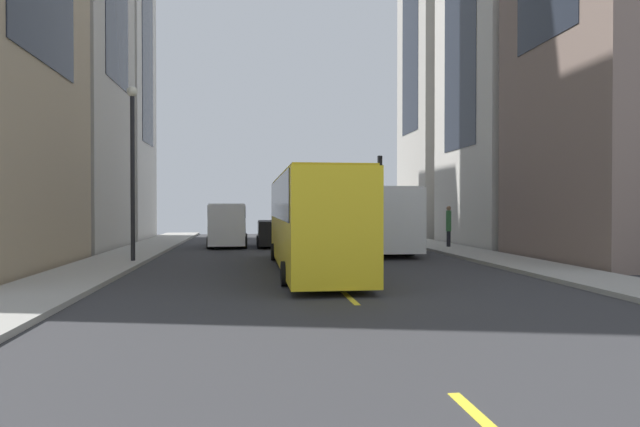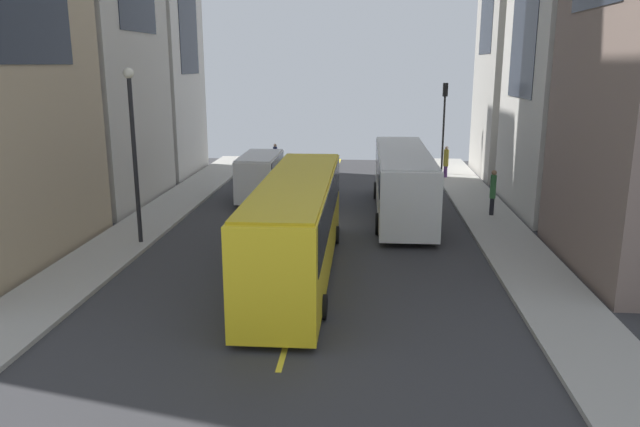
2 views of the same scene
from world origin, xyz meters
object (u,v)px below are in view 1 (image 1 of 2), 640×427
at_px(delivery_van_white, 228,222).
at_px(car_black_0, 273,232).
at_px(city_bus_white, 370,214).
at_px(streetcar_yellow, 311,214).
at_px(pedestrian_crossing_mid, 385,222).
at_px(traffic_light_near_corner, 380,180).
at_px(pedestrian_waiting_curb, 449,224).
at_px(pedestrian_walking_far, 227,223).

bearing_deg(delivery_van_white, car_black_0, 171.93).
relative_size(city_bus_white, streetcar_yellow, 0.94).
relative_size(streetcar_yellow, delivery_van_white, 2.58).
distance_m(car_black_0, pedestrian_crossing_mid, 11.48).
bearing_deg(car_black_0, city_bus_white, 151.56).
distance_m(pedestrian_crossing_mid, traffic_light_near_corner, 3.47).
bearing_deg(streetcar_yellow, delivery_van_white, -74.17).
bearing_deg(city_bus_white, delivery_van_white, -22.18).
xyz_separation_m(delivery_van_white, pedestrian_waiting_curb, (-12.41, 3.46, -0.10)).
relative_size(city_bus_white, pedestrian_walking_far, 5.85).
relative_size(pedestrian_crossing_mid, pedestrian_waiting_curb, 0.91).
xyz_separation_m(delivery_van_white, pedestrian_walking_far, (0.42, -8.71, -0.38)).
relative_size(delivery_van_white, pedestrian_waiting_curb, 2.19).
bearing_deg(pedestrian_crossing_mid, delivery_van_white, -115.79).
height_order(pedestrian_waiting_curb, traffic_light_near_corner, traffic_light_near_corner).
bearing_deg(city_bus_white, pedestrian_crossing_mid, -108.66).
bearing_deg(streetcar_yellow, pedestrian_waiting_curb, -133.99).
distance_m(pedestrian_waiting_curb, traffic_light_near_corner, 12.37).
height_order(delivery_van_white, car_black_0, delivery_van_white).
bearing_deg(streetcar_yellow, car_black_0, -85.69).
xyz_separation_m(streetcar_yellow, pedestrian_waiting_curb, (-8.84, -9.15, -0.71)).
xyz_separation_m(car_black_0, pedestrian_crossing_mid, (-8.74, -7.44, 0.35)).
relative_size(pedestrian_walking_far, pedestrian_waiting_curb, 0.91).
bearing_deg(pedestrian_waiting_curb, traffic_light_near_corner, -71.56).
bearing_deg(pedestrian_crossing_mid, streetcar_yellow, -79.26).
bearing_deg(pedestrian_walking_far, delivery_van_white, 60.10).
xyz_separation_m(pedestrian_crossing_mid, pedestrian_waiting_curb, (-1.02, 10.53, 0.15)).
bearing_deg(pedestrian_crossing_mid, pedestrian_walking_far, -155.54).
relative_size(pedestrian_crossing_mid, traffic_light_near_corner, 0.34).
xyz_separation_m(city_bus_white, pedestrian_crossing_mid, (-3.48, -10.29, -0.74)).
distance_m(delivery_van_white, pedestrian_waiting_curb, 12.89).
distance_m(streetcar_yellow, traffic_light_near_corner, 22.58).
bearing_deg(delivery_van_white, traffic_light_near_corner, -143.11).
bearing_deg(pedestrian_waiting_curb, car_black_0, -4.46).
bearing_deg(delivery_van_white, streetcar_yellow, 105.83).
height_order(car_black_0, traffic_light_near_corner, traffic_light_near_corner).
relative_size(delivery_van_white, car_black_0, 1.19).
bearing_deg(streetcar_yellow, pedestrian_walking_far, -79.39).
distance_m(streetcar_yellow, delivery_van_white, 13.13).
bearing_deg(car_black_0, delivery_van_white, -8.07).
height_order(city_bus_white, car_black_0, city_bus_white).
bearing_deg(city_bus_white, pedestrian_walking_far, -55.08).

